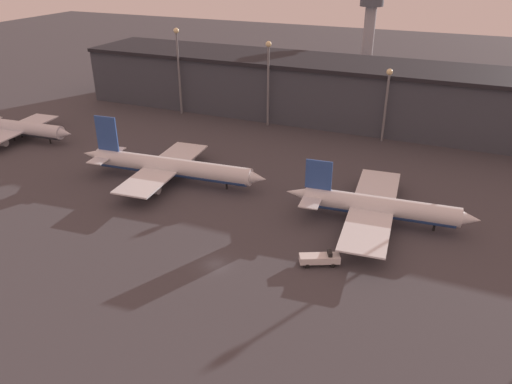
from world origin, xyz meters
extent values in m
plane|color=#423F44|center=(0.00, 0.00, 0.00)|extent=(600.00, 600.00, 0.00)
cube|color=#3D424C|center=(0.00, 91.53, 8.99)|extent=(182.35, 25.51, 17.98)
cube|color=black|center=(0.00, 91.53, 18.58)|extent=(182.35, 27.51, 1.20)
cylinder|color=silver|center=(-83.41, 35.37, 3.76)|extent=(29.26, 6.39, 3.95)
cylinder|color=#333842|center=(-83.41, 35.37, 3.06)|extent=(27.76, 5.68, 3.36)
cone|color=silver|center=(-67.77, 36.70, 3.76)|extent=(5.05, 4.14, 3.76)
cube|color=silver|center=(-84.86, 35.25, 3.26)|extent=(11.02, 28.51, 0.36)
cylinder|color=gray|center=(-84.65, 43.10, 1.92)|extent=(4.52, 2.53, 2.17)
cylinder|color=gray|center=(-83.33, 27.54, 1.92)|extent=(4.52, 2.53, 2.17)
cylinder|color=black|center=(-73.29, 36.23, 0.89)|extent=(0.50, 0.50, 1.78)
cylinder|color=black|center=(-84.99, 36.82, 0.89)|extent=(0.50, 0.50, 1.78)
cylinder|color=black|center=(-84.73, 33.67, 0.89)|extent=(0.50, 0.50, 1.78)
cylinder|color=white|center=(-26.41, 27.93, 3.94)|extent=(41.36, 7.61, 4.15)
cylinder|color=#2D519E|center=(-26.41, 27.93, 3.21)|extent=(39.25, 6.82, 3.52)
cone|color=white|center=(-4.66, 29.78, 3.94)|extent=(5.29, 4.35, 3.94)
cone|color=white|center=(-48.35, 26.07, 4.25)|extent=(6.50, 4.04, 3.52)
cube|color=#2D519E|center=(-43.63, 26.47, 10.42)|extent=(5.82, 0.89, 8.82)
cube|color=white|center=(-44.45, 26.40, 4.56)|extent=(5.14, 12.23, 0.24)
cube|color=white|center=(-28.46, 27.76, 3.42)|extent=(11.89, 33.78, 0.36)
cylinder|color=gray|center=(-28.01, 37.10, 2.03)|extent=(4.74, 2.66, 2.28)
cylinder|color=gray|center=(-26.44, 18.62, 2.03)|extent=(4.74, 2.66, 2.28)
cylinder|color=black|center=(-12.05, 29.15, 0.93)|extent=(0.50, 0.50, 1.87)
cylinder|color=black|center=(-28.60, 29.41, 0.93)|extent=(0.50, 0.50, 1.87)
cylinder|color=black|center=(-28.32, 26.10, 0.93)|extent=(0.50, 0.50, 1.87)
cylinder|color=white|center=(24.45, 27.37, 3.82)|extent=(31.90, 6.68, 4.02)
cylinder|color=#2D519E|center=(24.45, 27.37, 3.12)|extent=(30.27, 5.95, 3.42)
cone|color=white|center=(41.43, 28.81, 3.82)|extent=(5.13, 4.21, 3.82)
cone|color=white|center=(7.26, 25.91, 4.12)|extent=(6.30, 3.92, 3.42)
cube|color=#2D519E|center=(11.19, 26.24, 9.07)|extent=(5.64, 0.87, 6.47)
cube|color=white|center=(10.56, 26.19, 4.42)|extent=(5.16, 13.93, 0.24)
cube|color=white|center=(22.87, 27.23, 3.32)|extent=(12.02, 38.50, 0.36)
cylinder|color=gray|center=(22.92, 37.88, 1.96)|extent=(4.60, 2.58, 2.21)
cylinder|color=gray|center=(24.71, 16.74, 1.96)|extent=(4.60, 2.58, 2.21)
cylinder|color=black|center=(35.49, 28.30, 0.90)|extent=(0.50, 0.50, 1.81)
cylinder|color=black|center=(22.73, 28.83, 0.90)|extent=(0.50, 0.50, 1.81)
cylinder|color=black|center=(23.00, 25.63, 0.90)|extent=(0.50, 0.50, 1.81)
cube|color=white|center=(17.49, 7.33, 1.39)|extent=(7.54, 5.20, 1.33)
cube|color=black|center=(19.13, 8.12, 2.45)|extent=(1.32, 1.72, 0.80)
cylinder|color=black|center=(19.22, 9.10, 0.45)|extent=(1.06, 0.90, 0.90)
cylinder|color=black|center=(19.96, 7.58, 0.45)|extent=(1.06, 0.90, 0.90)
cylinder|color=black|center=(15.02, 7.08, 0.45)|extent=(1.06, 0.90, 0.90)
cylinder|color=black|center=(15.76, 5.55, 0.45)|extent=(1.06, 0.90, 0.90)
cylinder|color=slate|center=(-52.94, 76.94, 13.52)|extent=(0.70, 0.70, 27.04)
sphere|color=beige|center=(-52.94, 76.94, 27.64)|extent=(1.80, 1.80, 1.80)
cylinder|color=slate|center=(-20.74, 76.94, 12.51)|extent=(0.70, 0.70, 25.02)
sphere|color=beige|center=(-20.74, 76.94, 25.62)|extent=(1.80, 1.80, 1.80)
cylinder|color=slate|center=(15.97, 76.94, 9.95)|extent=(0.70, 0.70, 19.89)
sphere|color=beige|center=(15.97, 76.94, 20.49)|extent=(1.80, 1.80, 1.80)
cylinder|color=#99999E|center=(-2.89, 139.42, 15.63)|extent=(4.40, 4.40, 31.25)
cylinder|color=#4C515B|center=(-2.89, 139.42, 33.25)|extent=(9.00, 9.00, 4.00)
camera|label=1|loc=(36.66, -66.74, 52.28)|focal=35.00mm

